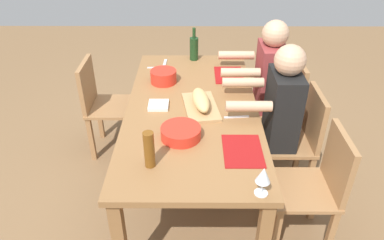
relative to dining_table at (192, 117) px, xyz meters
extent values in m
plane|color=brown|center=(0.00, 0.00, -0.66)|extent=(8.00, 8.00, 0.00)
cube|color=olive|center=(0.00, 0.00, 0.06)|extent=(1.85, 0.92, 0.04)
cube|color=olive|center=(0.87, -0.40, -0.31)|extent=(0.07, 0.07, 0.70)
cube|color=olive|center=(0.87, 0.40, -0.31)|extent=(0.07, 0.07, 0.70)
cube|color=#9E7044|center=(0.51, 0.70, -0.22)|extent=(0.40, 0.40, 0.03)
cube|color=#9E7044|center=(0.51, 0.88, -0.01)|extent=(0.38, 0.04, 0.40)
cube|color=#9E7044|center=(0.68, 0.53, -0.45)|extent=(0.04, 0.04, 0.42)
cube|color=#9E7044|center=(0.34, 0.53, -0.45)|extent=(0.04, 0.04, 0.42)
cube|color=#9E7044|center=(0.68, 0.87, -0.45)|extent=(0.04, 0.04, 0.42)
cube|color=#9E7044|center=(0.34, 0.87, -0.45)|extent=(0.04, 0.04, 0.42)
cube|color=#9E7044|center=(-0.51, -0.70, -0.22)|extent=(0.40, 0.40, 0.03)
cube|color=#9E7044|center=(-0.51, -0.88, -0.01)|extent=(0.38, 0.04, 0.40)
cube|color=#9E7044|center=(-0.68, -0.53, -0.45)|extent=(0.04, 0.04, 0.42)
cube|color=#9E7044|center=(-0.34, -0.53, -0.45)|extent=(0.04, 0.04, 0.42)
cube|color=#9E7044|center=(-0.68, -0.87, -0.45)|extent=(0.04, 0.04, 0.42)
cube|color=#9E7044|center=(-0.34, -0.87, -0.45)|extent=(0.04, 0.04, 0.42)
cube|color=#9E7044|center=(0.51, -0.70, -0.22)|extent=(0.40, 0.40, 0.03)
cube|color=#9E7044|center=(0.51, -0.88, -0.01)|extent=(0.38, 0.04, 0.40)
cube|color=#9E7044|center=(0.34, -0.53, -0.45)|extent=(0.04, 0.04, 0.42)
cube|color=#9E7044|center=(0.68, -0.53, -0.45)|extent=(0.04, 0.04, 0.42)
cube|color=#9E7044|center=(0.34, -0.87, -0.45)|extent=(0.04, 0.04, 0.42)
cube|color=#9E7044|center=(0.68, -0.87, -0.45)|extent=(0.04, 0.04, 0.42)
cylinder|color=#2D2D38|center=(0.43, -0.48, -0.43)|extent=(0.11, 0.11, 0.45)
cylinder|color=#2D2D38|center=(0.59, -0.48, -0.43)|extent=(0.11, 0.11, 0.45)
cube|color=maroon|center=(0.51, -0.64, 0.07)|extent=(0.34, 0.20, 0.55)
cylinder|color=tan|center=(0.34, -0.37, 0.19)|extent=(0.07, 0.30, 0.07)
cylinder|color=tan|center=(0.68, -0.37, 0.19)|extent=(0.07, 0.30, 0.07)
sphere|color=tan|center=(0.51, -0.64, 0.44)|extent=(0.21, 0.21, 0.21)
cube|color=#9E7044|center=(0.00, -0.70, -0.22)|extent=(0.40, 0.40, 0.03)
cube|color=#9E7044|center=(0.00, -0.88, -0.01)|extent=(0.38, 0.04, 0.40)
cube|color=#9E7044|center=(-0.17, -0.53, -0.45)|extent=(0.04, 0.04, 0.42)
cube|color=#9E7044|center=(0.17, -0.53, -0.45)|extent=(0.04, 0.04, 0.42)
cube|color=#9E7044|center=(-0.17, -0.87, -0.45)|extent=(0.04, 0.04, 0.42)
cube|color=#9E7044|center=(0.17, -0.87, -0.45)|extent=(0.04, 0.04, 0.42)
cylinder|color=#2D2D38|center=(-0.08, -0.48, -0.43)|extent=(0.11, 0.11, 0.45)
cylinder|color=#2D2D38|center=(0.08, -0.48, -0.43)|extent=(0.11, 0.11, 0.45)
cube|color=black|center=(0.00, -0.64, 0.07)|extent=(0.34, 0.20, 0.55)
cylinder|color=tan|center=(-0.17, -0.37, 0.19)|extent=(0.07, 0.30, 0.07)
cylinder|color=tan|center=(0.17, -0.37, 0.19)|extent=(0.07, 0.30, 0.07)
sphere|color=tan|center=(0.00, -0.64, 0.44)|extent=(0.21, 0.21, 0.21)
cylinder|color=red|center=(-0.37, 0.07, 0.12)|extent=(0.25, 0.25, 0.07)
cylinder|color=beige|center=(-0.37, 0.07, 0.14)|extent=(0.22, 0.22, 0.03)
cylinder|color=red|center=(0.38, 0.23, 0.13)|extent=(0.20, 0.20, 0.10)
cylinder|color=#669E33|center=(0.38, 0.23, 0.16)|extent=(0.18, 0.18, 0.04)
cube|color=tan|center=(-0.02, -0.06, 0.09)|extent=(0.43, 0.28, 0.02)
ellipsoid|color=tan|center=(-0.02, -0.06, 0.15)|extent=(0.33, 0.16, 0.09)
cylinder|color=#193819|center=(0.84, -0.01, 0.18)|extent=(0.08, 0.08, 0.20)
cylinder|color=#193819|center=(0.84, -0.01, 0.33)|extent=(0.03, 0.03, 0.09)
cylinder|color=brown|center=(-0.64, 0.23, 0.19)|extent=(0.06, 0.06, 0.22)
cylinder|color=silver|center=(-0.86, -0.35, 0.08)|extent=(0.07, 0.07, 0.01)
cylinder|color=silver|center=(-0.86, -0.35, 0.13)|extent=(0.01, 0.01, 0.07)
cone|color=silver|center=(-0.86, -0.35, 0.21)|extent=(0.08, 0.08, 0.08)
cube|color=silver|center=(0.65, 0.30, 0.09)|extent=(0.02, 0.17, 0.01)
cube|color=maroon|center=(-0.51, -0.30, 0.08)|extent=(0.32, 0.23, 0.01)
cube|color=maroon|center=(0.51, -0.30, 0.08)|extent=(0.32, 0.23, 0.01)
cube|color=silver|center=(-0.14, -0.30, 0.09)|extent=(0.03, 0.17, 0.01)
cube|color=silver|center=(0.71, 0.24, 0.09)|extent=(0.23, 0.04, 0.01)
cube|color=white|center=(0.00, 0.24, 0.09)|extent=(0.14, 0.14, 0.02)
camera|label=1|loc=(-2.22, -0.01, 1.40)|focal=34.21mm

